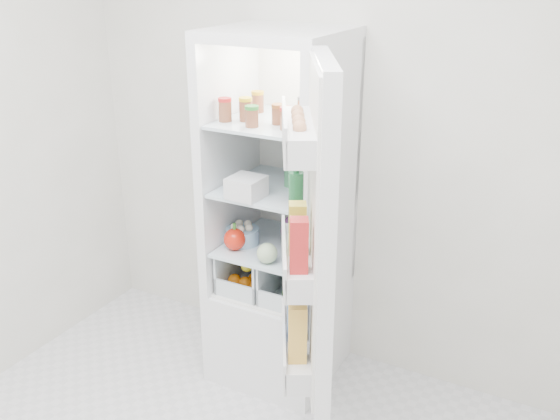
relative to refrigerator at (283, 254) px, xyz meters
The scene contains 19 objects.
room_walls 1.57m from the refrigerator, 80.89° to the right, with size 3.02×3.02×2.61m.
refrigerator is the anchor object (origin of this frame).
shelf_low 0.10m from the refrigerator, 90.00° to the right, with size 0.49×0.53×0.01m, color silver.
shelf_mid 0.39m from the refrigerator, 90.00° to the right, with size 0.49×0.53×0.01m, color silver.
shelf_top 0.72m from the refrigerator, 90.00° to the right, with size 0.49×0.53×0.01m, color silver.
crisper_left 0.15m from the refrigerator, 152.98° to the right, with size 0.23×0.46×0.22m, color silver, non-canonical shape.
crisper_right 0.15m from the refrigerator, 27.02° to the right, with size 0.23×0.46×0.22m, color silver, non-canonical shape.
condiment_jars 0.77m from the refrigerator, 94.77° to the right, with size 0.46×0.34×0.08m.
squeeze_bottle 0.85m from the refrigerator, 13.07° to the left, with size 0.06×0.06×0.19m, color silver.
tub_white 0.51m from the refrigerator, 102.68° to the right, with size 0.15×0.15×0.10m, color silver.
tin_red 0.51m from the refrigerator, 46.37° to the right, with size 0.10×0.10×0.07m, color red.
tub_green 0.45m from the refrigerator, ahead, with size 0.11×0.15×0.09m, color #42915B.
red_cabbage 0.20m from the refrigerator, 20.28° to the right, with size 0.18×0.18×0.18m, color #511B4A.
bell_pepper 0.30m from the refrigerator, 126.61° to the right, with size 0.11×0.11×0.11m, color red.
mushroom_bowl 0.24m from the refrigerator, 141.79° to the right, with size 0.17×0.17×0.08m, color #90B7D7.
salad_bag 0.30m from the refrigerator, 78.57° to the right, with size 0.10×0.10×0.10m, color #ABC694.
citrus_pile 0.17m from the refrigerator, 144.65° to the right, with size 0.20×0.31×0.16m.
veg_pile 0.18m from the refrigerator, 26.82° to the right, with size 0.16×0.30×0.10m.
fridge_door 0.86m from the refrigerator, 53.49° to the right, with size 0.41×0.56×1.30m.
Camera 1 is at (1.15, -1.32, 2.09)m, focal length 40.00 mm.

